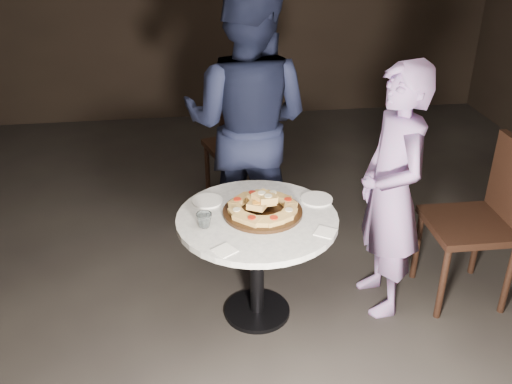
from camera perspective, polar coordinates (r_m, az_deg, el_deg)
The scene contains 13 objects.
floor at distance 3.62m, azimuth 1.23°, elevation -11.61°, with size 7.00×7.00×0.00m, color black.
table at distance 3.26m, azimuth 0.12°, elevation -4.40°, with size 0.94×0.94×0.69m.
serving_board at distance 3.23m, azimuth 0.67°, elevation -1.98°, with size 0.45×0.45×0.02m, color black.
focaccia_pile at distance 3.21m, azimuth 0.67°, elevation -1.37°, with size 0.41×0.41×0.11m.
plate_left at distance 3.36m, azimuth -4.87°, elevation -0.89°, with size 0.18×0.18×0.01m, color white.
plate_right at distance 3.38m, azimuth 6.09°, elevation -0.71°, with size 0.19×0.19×0.01m, color white.
water_glass at distance 3.10m, azimuth -5.21°, elevation -2.82°, with size 0.09×0.09×0.08m, color silver.
napkin_near at distance 2.91m, azimuth -3.13°, elevation -5.86°, with size 0.10×0.10×0.01m, color white.
napkin_far at distance 3.07m, azimuth 6.95°, elevation -4.01°, with size 0.10×0.10×0.01m, color white.
chair_far at distance 4.43m, azimuth -1.32°, elevation 4.91°, with size 0.58×0.59×0.99m.
chair_right at distance 3.69m, azimuth 22.13°, elevation -1.92°, with size 0.51×0.49×1.03m.
diner_navy at distance 3.81m, azimuth -0.91°, elevation 6.86°, with size 0.91×0.71×1.87m, color black.
diner_teal at distance 3.35m, azimuth 13.37°, elevation -0.11°, with size 0.56×0.37×1.54m, color #866CA7.
Camera 1 is at (-0.45, -2.75, 2.30)m, focal length 40.00 mm.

